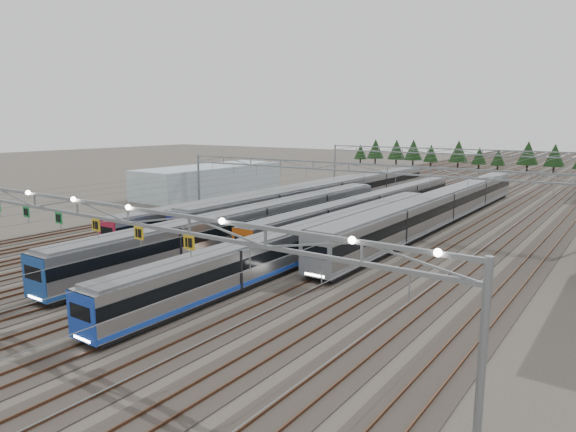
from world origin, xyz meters
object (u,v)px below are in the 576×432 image
Objects in this scene: train_d at (371,206)px; gantry_near at (75,210)px; gantry_mid at (348,174)px; train_e at (315,238)px; train_b at (333,194)px; train_f at (442,207)px; west_shed at (210,180)px; gantry_far at (454,156)px; train_a at (268,202)px; train_c at (257,223)px.

gantry_near is (-2.30, -42.59, 5.16)m from train_d.
train_d is at bearing 47.73° from gantry_mid.
train_b is at bearing 116.83° from train_e.
gantry_near is (-11.30, -44.90, 4.76)m from train_f.
train_e is 49.07m from west_shed.
train_b is 10.42m from train_d.
gantry_near is 1.00× the size of gantry_far.
train_e is 22.79m from gantry_near.
train_e reaches higher than train_d.
west_shed is (-22.48, 11.78, 0.63)m from train_a.
train_b is (4.50, 10.74, 0.29)m from train_a.
train_e is 24.17m from train_f.
gantry_near is (11.20, -37.10, 5.10)m from train_a.
train_b is at bearing 100.35° from train_c.
train_b reaches higher than train_c.
train_b is 48.54m from gantry_near.
gantry_near is at bearing -90.03° from gantry_far.
west_shed is at bearing -132.94° from gantry_far.
gantry_far is (0.05, 85.12, -0.70)m from gantry_near.
train_f is (18.00, -2.94, 0.05)m from train_b.
train_d is at bearing -9.90° from west_shed.
gantry_near reaches higher than train_e.
train_b is 29.91m from train_e.
train_b is 1.15× the size of gantry_mid.
gantry_mid is at bearing -48.83° from train_b.
west_shed is (-35.98, 6.28, 0.69)m from train_d.
gantry_far is 1.88× the size of west_shed.
gantry_near is (2.20, -23.19, 4.89)m from train_c.
train_d is 42.97m from gantry_near.
gantry_mid is at bearing -156.99° from train_f.
train_c is at bearing -92.08° from gantry_far.
gantry_far reaches higher than train_e.
train_a is 11.65m from train_b.
gantry_mid is at bearing 89.93° from gantry_near.
train_b is at bearing 97.98° from gantry_near.
train_e is 64.47m from gantry_far.
train_c is (9.00, -13.90, 0.21)m from train_a.
gantry_far is (-6.75, 63.97, 4.39)m from train_e.
train_c is 0.94× the size of train_d.
train_d is 42.82m from gantry_far.
train_c is at bearing -57.09° from train_a.
train_a is 1.79× the size of west_shed.
gantry_far is at bearing 96.02° from train_e.
train_b is 1.26× the size of train_e.
train_f is at bearing -9.27° from train_b.
gantry_mid is 1.00× the size of gantry_far.
train_a is 0.95× the size of gantry_far.
train_d is at bearing -30.22° from train_b.
train_c is 23.80m from gantry_near.
train_a is 0.83× the size of train_b.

